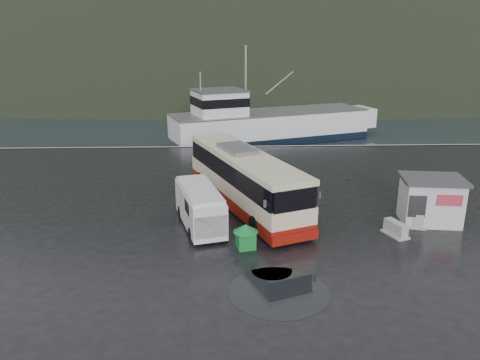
{
  "coord_description": "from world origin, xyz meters",
  "views": [
    {
      "loc": [
        -1.27,
        -24.69,
        10.69
      ],
      "look_at": [
        -0.26,
        3.74,
        1.7
      ],
      "focal_mm": 35.0,
      "sensor_mm": 36.0,
      "label": 1
    }
  ],
  "objects_px": {
    "ticket_kiosk": "(428,222)",
    "waste_bin_right": "(299,225)",
    "jersey_barrier_a": "(395,235)",
    "fishing_trawler": "(270,129)",
    "dome_tent": "(209,232)",
    "coach_bus": "(244,206)",
    "waste_bin_left": "(246,248)",
    "white_van": "(200,226)",
    "jersey_barrier_b": "(416,224)"
  },
  "relations": [
    {
      "from": "jersey_barrier_b",
      "to": "fishing_trawler",
      "type": "xyz_separation_m",
      "value": [
        -5.75,
        28.62,
        0.0
      ]
    },
    {
      "from": "waste_bin_right",
      "to": "ticket_kiosk",
      "type": "distance_m",
      "value": 7.72
    },
    {
      "from": "waste_bin_right",
      "to": "dome_tent",
      "type": "distance_m",
      "value": 5.27
    },
    {
      "from": "jersey_barrier_a",
      "to": "ticket_kiosk",
      "type": "bearing_deg",
      "value": 34.71
    },
    {
      "from": "ticket_kiosk",
      "to": "jersey_barrier_a",
      "type": "height_order",
      "value": "ticket_kiosk"
    },
    {
      "from": "dome_tent",
      "to": "ticket_kiosk",
      "type": "relative_size",
      "value": 0.84
    },
    {
      "from": "fishing_trawler",
      "to": "waste_bin_right",
      "type": "bearing_deg",
      "value": -111.93
    },
    {
      "from": "jersey_barrier_a",
      "to": "jersey_barrier_b",
      "type": "bearing_deg",
      "value": 40.22
    },
    {
      "from": "waste_bin_right",
      "to": "coach_bus",
      "type": "bearing_deg",
      "value": 133.1
    },
    {
      "from": "waste_bin_right",
      "to": "waste_bin_left",
      "type": "bearing_deg",
      "value": -138.0
    },
    {
      "from": "ticket_kiosk",
      "to": "dome_tent",
      "type": "bearing_deg",
      "value": -167.57
    },
    {
      "from": "waste_bin_right",
      "to": "dome_tent",
      "type": "xyz_separation_m",
      "value": [
        -5.2,
        -0.86,
        0.0
      ]
    },
    {
      "from": "ticket_kiosk",
      "to": "jersey_barrier_a",
      "type": "relative_size",
      "value": 2.22
    },
    {
      "from": "white_van",
      "to": "waste_bin_left",
      "type": "height_order",
      "value": "white_van"
    },
    {
      "from": "waste_bin_left",
      "to": "dome_tent",
      "type": "height_order",
      "value": "waste_bin_left"
    },
    {
      "from": "jersey_barrier_a",
      "to": "dome_tent",
      "type": "bearing_deg",
      "value": 175.64
    },
    {
      "from": "waste_bin_left",
      "to": "jersey_barrier_b",
      "type": "height_order",
      "value": "waste_bin_left"
    },
    {
      "from": "waste_bin_right",
      "to": "jersey_barrier_b",
      "type": "xyz_separation_m",
      "value": [
        6.86,
        -0.14,
        0.0
      ]
    },
    {
      "from": "coach_bus",
      "to": "ticket_kiosk",
      "type": "relative_size",
      "value": 3.75
    },
    {
      "from": "ticket_kiosk",
      "to": "fishing_trawler",
      "type": "xyz_separation_m",
      "value": [
        -6.6,
        28.3,
        0.0
      ]
    },
    {
      "from": "coach_bus",
      "to": "jersey_barrier_a",
      "type": "xyz_separation_m",
      "value": [
        8.13,
        -4.88,
        0.0
      ]
    },
    {
      "from": "coach_bus",
      "to": "white_van",
      "type": "relative_size",
      "value": 2.31
    },
    {
      "from": "coach_bus",
      "to": "fishing_trawler",
      "type": "bearing_deg",
      "value": 59.19
    },
    {
      "from": "white_van",
      "to": "waste_bin_left",
      "type": "relative_size",
      "value": 4.33
    },
    {
      "from": "waste_bin_left",
      "to": "dome_tent",
      "type": "relative_size",
      "value": 0.45
    },
    {
      "from": "white_van",
      "to": "waste_bin_left",
      "type": "xyz_separation_m",
      "value": [
        2.5,
        -2.93,
        0.0
      ]
    },
    {
      "from": "dome_tent",
      "to": "fishing_trawler",
      "type": "distance_m",
      "value": 30.0
    },
    {
      "from": "white_van",
      "to": "jersey_barrier_b",
      "type": "height_order",
      "value": "white_van"
    },
    {
      "from": "ticket_kiosk",
      "to": "jersey_barrier_b",
      "type": "bearing_deg",
      "value": -151.59
    },
    {
      "from": "fishing_trawler",
      "to": "waste_bin_left",
      "type": "bearing_deg",
      "value": -117.59
    },
    {
      "from": "waste_bin_right",
      "to": "fishing_trawler",
      "type": "xyz_separation_m",
      "value": [
        1.12,
        28.47,
        0.0
      ]
    },
    {
      "from": "waste_bin_right",
      "to": "jersey_barrier_a",
      "type": "height_order",
      "value": "waste_bin_right"
    },
    {
      "from": "waste_bin_right",
      "to": "fishing_trawler",
      "type": "distance_m",
      "value": 28.49
    },
    {
      "from": "waste_bin_right",
      "to": "ticket_kiosk",
      "type": "xyz_separation_m",
      "value": [
        7.72,
        0.17,
        0.0
      ]
    },
    {
      "from": "white_van",
      "to": "dome_tent",
      "type": "height_order",
      "value": "white_van"
    },
    {
      "from": "white_van",
      "to": "jersey_barrier_a",
      "type": "bearing_deg",
      "value": -23.52
    },
    {
      "from": "white_van",
      "to": "fishing_trawler",
      "type": "height_order",
      "value": "fishing_trawler"
    },
    {
      "from": "fishing_trawler",
      "to": "dome_tent",
      "type": "bearing_deg",
      "value": -121.84
    },
    {
      "from": "coach_bus",
      "to": "fishing_trawler",
      "type": "xyz_separation_m",
      "value": [
        4.15,
        25.23,
        0.0
      ]
    },
    {
      "from": "waste_bin_right",
      "to": "jersey_barrier_b",
      "type": "height_order",
      "value": "waste_bin_right"
    },
    {
      "from": "waste_bin_right",
      "to": "jersey_barrier_a",
      "type": "distance_m",
      "value": 5.35
    },
    {
      "from": "waste_bin_left",
      "to": "ticket_kiosk",
      "type": "xyz_separation_m",
      "value": [
        10.95,
        3.09,
        0.0
      ]
    },
    {
      "from": "jersey_barrier_b",
      "to": "fishing_trawler",
      "type": "bearing_deg",
      "value": 101.36
    },
    {
      "from": "jersey_barrier_a",
      "to": "fishing_trawler",
      "type": "bearing_deg",
      "value": 97.53
    },
    {
      "from": "waste_bin_right",
      "to": "dome_tent",
      "type": "bearing_deg",
      "value": -170.65
    },
    {
      "from": "waste_bin_right",
      "to": "white_van",
      "type": "bearing_deg",
      "value": 179.86
    },
    {
      "from": "jersey_barrier_a",
      "to": "white_van",
      "type": "bearing_deg",
      "value": 171.31
    },
    {
      "from": "waste_bin_right",
      "to": "dome_tent",
      "type": "height_order",
      "value": "waste_bin_right"
    },
    {
      "from": "ticket_kiosk",
      "to": "waste_bin_right",
      "type": "bearing_deg",
      "value": -170.84
    },
    {
      "from": "waste_bin_left",
      "to": "white_van",
      "type": "bearing_deg",
      "value": 130.43
    }
  ]
}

